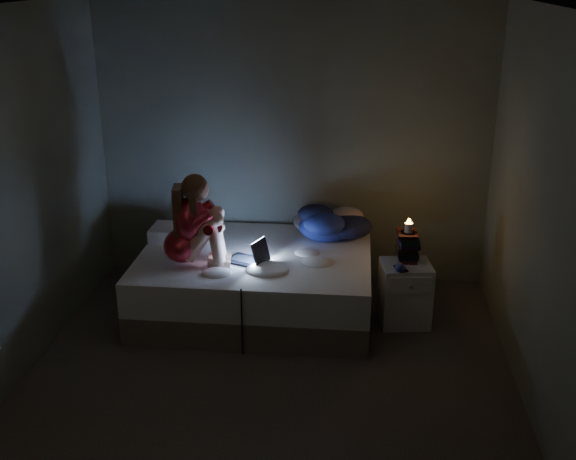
# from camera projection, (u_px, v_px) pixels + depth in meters

# --- Properties ---
(floor) EXTENTS (3.60, 3.80, 0.02)m
(floor) POSITION_uv_depth(u_px,v_px,m) (267.00, 382.00, 5.05)
(floor) COLOR #282420
(floor) RESTS_ON ground
(ceiling) EXTENTS (3.60, 3.80, 0.02)m
(ceiling) POSITION_uv_depth(u_px,v_px,m) (263.00, 5.00, 4.12)
(ceiling) COLOR silver
(ceiling) RESTS_ON ground
(wall_back) EXTENTS (3.60, 0.02, 2.60)m
(wall_back) POSITION_uv_depth(u_px,v_px,m) (293.00, 144.00, 6.36)
(wall_back) COLOR #53564C
(wall_back) RESTS_ON ground
(wall_front) EXTENTS (3.60, 0.02, 2.60)m
(wall_front) POSITION_uv_depth(u_px,v_px,m) (203.00, 368.00, 2.81)
(wall_front) COLOR #53564C
(wall_front) RESTS_ON ground
(wall_left) EXTENTS (0.02, 3.80, 2.60)m
(wall_left) POSITION_uv_depth(u_px,v_px,m) (4.00, 204.00, 4.76)
(wall_left) COLOR #53564C
(wall_left) RESTS_ON ground
(wall_right) EXTENTS (0.02, 3.80, 2.60)m
(wall_right) POSITION_uv_depth(u_px,v_px,m) (546.00, 222.00, 4.42)
(wall_right) COLOR #53564C
(wall_right) RESTS_ON ground
(bed) EXTENTS (1.96, 1.47, 0.54)m
(bed) POSITION_uv_depth(u_px,v_px,m) (256.00, 282.00, 6.00)
(bed) COLOR silver
(bed) RESTS_ON ground
(pillow) EXTENTS (0.44, 0.31, 0.13)m
(pillow) POSITION_uv_depth(u_px,v_px,m) (177.00, 233.00, 6.17)
(pillow) COLOR silver
(pillow) RESTS_ON bed
(woman) EXTENTS (0.52, 0.38, 0.77)m
(woman) POSITION_uv_depth(u_px,v_px,m) (181.00, 220.00, 5.56)
(woman) COLOR maroon
(woman) RESTS_ON bed
(laptop) EXTENTS (0.38, 0.33, 0.23)m
(laptop) POSITION_uv_depth(u_px,v_px,m) (246.00, 249.00, 5.70)
(laptop) COLOR black
(laptop) RESTS_ON bed
(clothes_pile) EXTENTS (0.66, 0.61, 0.32)m
(clothes_pile) POSITION_uv_depth(u_px,v_px,m) (327.00, 221.00, 6.19)
(clothes_pile) COLOR navy
(clothes_pile) RESTS_ON bed
(nightstand) EXTENTS (0.45, 0.41, 0.54)m
(nightstand) POSITION_uv_depth(u_px,v_px,m) (405.00, 293.00, 5.79)
(nightstand) COLOR silver
(nightstand) RESTS_ON ground
(book_stack) EXTENTS (0.19, 0.25, 0.26)m
(book_stack) POSITION_uv_depth(u_px,v_px,m) (407.00, 246.00, 5.73)
(book_stack) COLOR black
(book_stack) RESTS_ON nightstand
(candle) EXTENTS (0.07, 0.07, 0.08)m
(candle) POSITION_uv_depth(u_px,v_px,m) (409.00, 227.00, 5.67)
(candle) COLOR beige
(candle) RESTS_ON book_stack
(phone) EXTENTS (0.10, 0.15, 0.01)m
(phone) POSITION_uv_depth(u_px,v_px,m) (399.00, 268.00, 5.61)
(phone) COLOR black
(phone) RESTS_ON nightstand
(blue_orb) EXTENTS (0.08, 0.08, 0.08)m
(blue_orb) POSITION_uv_depth(u_px,v_px,m) (397.00, 267.00, 5.54)
(blue_orb) COLOR navy
(blue_orb) RESTS_ON nightstand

